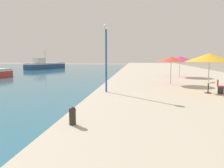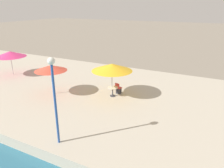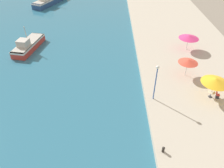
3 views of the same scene
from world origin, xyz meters
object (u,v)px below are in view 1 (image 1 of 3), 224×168
(cafe_umbrella_pink, at_px, (210,58))
(fishing_boat_mid, at_px, (45,65))
(lamppost, at_px, (106,46))
(cafe_umbrella_striped, at_px, (180,59))
(cafe_table, at_px, (208,85))
(cafe_chair_left, at_px, (220,89))
(mooring_bollard, at_px, (72,115))
(cafe_umbrella_white, at_px, (171,59))

(cafe_umbrella_pink, bearing_deg, fishing_boat_mid, 126.74)
(cafe_umbrella_pink, xyz_separation_m, lamppost, (-6.79, -0.35, 0.74))
(cafe_umbrella_pink, height_order, cafe_umbrella_striped, cafe_umbrella_pink)
(cafe_table, distance_m, cafe_chair_left, 0.75)
(cafe_umbrella_pink, relative_size, cafe_umbrella_striped, 1.01)
(cafe_umbrella_pink, xyz_separation_m, mooring_bollard, (-6.99, -7.63, -2.00))
(cafe_umbrella_white, height_order, cafe_table, cafe_umbrella_white)
(cafe_chair_left, bearing_deg, lamppost, -75.29)
(cafe_umbrella_pink, bearing_deg, cafe_umbrella_striped, 88.38)
(cafe_umbrella_pink, distance_m, cafe_umbrella_striped, 11.66)
(mooring_bollard, bearing_deg, cafe_umbrella_pink, 47.50)
(fishing_boat_mid, bearing_deg, cafe_chair_left, -28.41)
(fishing_boat_mid, distance_m, lamppost, 42.19)
(fishing_boat_mid, bearing_deg, cafe_umbrella_striped, -17.69)
(cafe_table, relative_size, mooring_bollard, 1.22)
(cafe_table, xyz_separation_m, mooring_bollard, (-6.99, -7.57, -0.18))
(fishing_boat_mid, xyz_separation_m, cafe_umbrella_white, (25.43, -32.00, 1.88))
(mooring_bollard, bearing_deg, cafe_chair_left, 43.87)
(fishing_boat_mid, distance_m, cafe_umbrella_pink, 45.54)
(cafe_table, bearing_deg, cafe_umbrella_white, 111.53)
(cafe_umbrella_pink, height_order, cafe_chair_left, cafe_umbrella_pink)
(lamppost, bearing_deg, cafe_umbrella_pink, 2.98)
(cafe_umbrella_striped, bearing_deg, lamppost, -120.68)
(cafe_umbrella_pink, relative_size, cafe_chair_left, 3.44)
(fishing_boat_mid, bearing_deg, lamppost, -36.66)
(cafe_umbrella_white, distance_m, lamppost, 7.01)
(cafe_umbrella_pink, distance_m, lamppost, 6.84)
(fishing_boat_mid, relative_size, cafe_chair_left, 12.23)
(mooring_bollard, bearing_deg, lamppost, 88.46)
(cafe_table, height_order, cafe_chair_left, cafe_chair_left)
(cafe_umbrella_striped, height_order, cafe_chair_left, cafe_umbrella_striped)
(cafe_chair_left, bearing_deg, cafe_table, -90.00)
(cafe_umbrella_white, bearing_deg, cafe_umbrella_striped, 73.63)
(cafe_umbrella_pink, relative_size, lamppost, 0.69)
(cafe_umbrella_striped, xyz_separation_m, lamppost, (-7.12, -12.00, 0.93))
(cafe_umbrella_pink, distance_m, cafe_umbrella_white, 4.80)
(cafe_umbrella_striped, relative_size, mooring_bollard, 4.71)
(fishing_boat_mid, height_order, lamppost, lamppost)
(fishing_boat_mid, xyz_separation_m, mooring_bollard, (20.23, -44.08, 0.06))
(cafe_umbrella_striped, relative_size, cafe_chair_left, 3.39)
(fishing_boat_mid, distance_m, cafe_chair_left, 46.10)
(fishing_boat_mid, relative_size, cafe_umbrella_white, 4.39)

